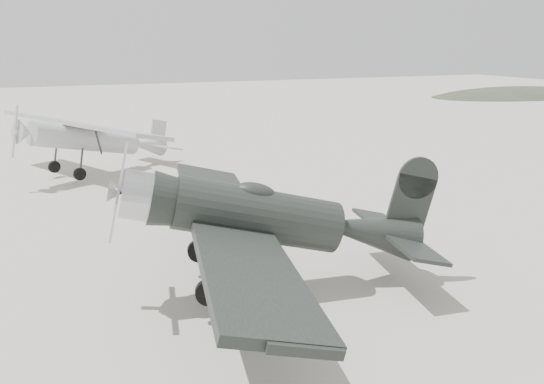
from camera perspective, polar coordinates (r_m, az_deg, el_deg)
The scene contains 4 objects.
ground at distance 18.23m, azimuth 5.97°, elevation -6.70°, with size 160.00×160.00×0.00m, color #A5A393.
hill_northeast at distance 80.12m, azimuth 24.88°, elevation 9.40°, with size 32.00×16.00×5.20m, color #333C2B.
lowwing_monoplane at distance 14.90m, azimuth 0.01°, elevation -2.86°, with size 9.24×12.87×4.13m.
highwing_monoplane at distance 29.90m, azimuth -18.80°, elevation 5.91°, with size 9.69×12.07×3.59m.
Camera 1 is at (-8.02, -14.82, 6.96)m, focal length 35.00 mm.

